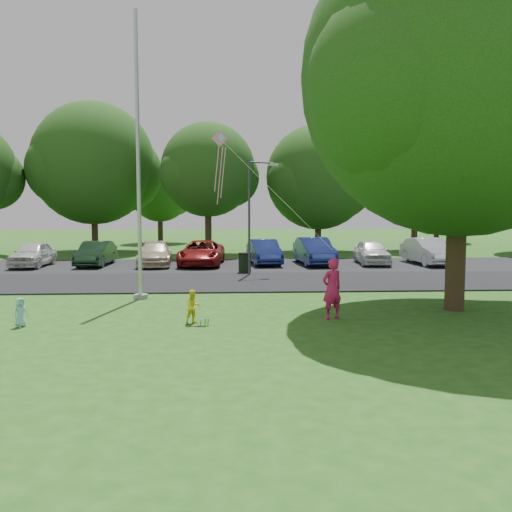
{
  "coord_description": "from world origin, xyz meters",
  "views": [
    {
      "loc": [
        -0.51,
        -15.29,
        3.38
      ],
      "look_at": [
        0.56,
        4.0,
        1.6
      ],
      "focal_mm": 40.0,
      "sensor_mm": 36.0,
      "label": 1
    }
  ],
  "objects": [
    {
      "name": "ground",
      "position": [
        0.0,
        0.0,
        0.0
      ],
      "size": [
        120.0,
        120.0,
        0.0
      ],
      "primitive_type": "plane",
      "color": "#235717",
      "rests_on": "ground"
    },
    {
      "name": "child_yellow",
      "position": [
        -1.39,
        0.65,
        0.48
      ],
      "size": [
        0.59,
        0.56,
        0.96
      ],
      "primitive_type": "imported",
      "rotation": [
        0.0,
        0.0,
        0.56
      ],
      "color": "yellow",
      "rests_on": "ground"
    },
    {
      "name": "horizon_trees",
      "position": [
        4.06,
        33.88,
        4.3
      ],
      "size": [
        77.46,
        7.2,
        7.02
      ],
      "color": "#332316",
      "rests_on": "ground"
    },
    {
      "name": "flagpole",
      "position": [
        -3.5,
        5.0,
        4.17
      ],
      "size": [
        0.5,
        0.5,
        10.0
      ],
      "color": "#B7BABF",
      "rests_on": "ground"
    },
    {
      "name": "woman",
      "position": [
        2.62,
        1.03,
        0.9
      ],
      "size": [
        0.78,
        0.67,
        1.8
      ],
      "primitive_type": "imported",
      "rotation": [
        0.0,
        0.0,
        3.57
      ],
      "color": "#CE1B56",
      "rests_on": "ground"
    },
    {
      "name": "tree_row",
      "position": [
        1.59,
        24.23,
        5.71
      ],
      "size": [
        64.35,
        11.94,
        10.88
      ],
      "color": "#332316",
      "rests_on": "ground"
    },
    {
      "name": "parking_strip",
      "position": [
        0.0,
        15.5,
        0.03
      ],
      "size": [
        42.0,
        7.0,
        0.06
      ],
      "primitive_type": "cube",
      "color": "black",
      "rests_on": "ground"
    },
    {
      "name": "trash_can",
      "position": [
        0.47,
        12.1,
        0.51
      ],
      "size": [
        0.64,
        0.64,
        1.01
      ],
      "rotation": [
        0.0,
        0.0,
        0.13
      ],
      "color": "black",
      "rests_on": "ground"
    },
    {
      "name": "street_lamp",
      "position": [
        0.85,
        11.32,
        3.26
      ],
      "size": [
        1.44,
        0.72,
        5.42
      ],
      "rotation": [
        0.0,
        0.0,
        0.4
      ],
      "color": "#3F3F44",
      "rests_on": "ground"
    },
    {
      "name": "big_tree",
      "position": [
        6.71,
        2.18,
        7.02
      ],
      "size": [
        10.42,
        9.92,
        12.25
      ],
      "rotation": [
        0.0,
        0.0,
        -0.08
      ],
      "color": "#332316",
      "rests_on": "ground"
    },
    {
      "name": "child_blue",
      "position": [
        -6.11,
        0.47,
        0.41
      ],
      "size": [
        0.44,
        0.47,
        0.81
      ],
      "primitive_type": "imported",
      "rotation": [
        0.0,
        0.0,
        0.96
      ],
      "color": "#8AC6D4",
      "rests_on": "ground"
    },
    {
      "name": "parked_cars",
      "position": [
        0.24,
        15.43,
        0.74
      ],
      "size": [
        23.01,
        4.94,
        1.46
      ],
      "color": "silver",
      "rests_on": "ground"
    },
    {
      "name": "kite",
      "position": [
        -0.55,
        2.51,
        4.85
      ],
      "size": [
        3.52,
        1.75,
        3.6
      ],
      "rotation": [
        0.0,
        0.0,
        -0.03
      ],
      "color": "pink",
      "rests_on": "ground"
    },
    {
      "name": "park_road",
      "position": [
        0.0,
        9.0,
        0.03
      ],
      "size": [
        60.0,
        6.0,
        0.06
      ],
      "primitive_type": "cube",
      "color": "black",
      "rests_on": "ground"
    }
  ]
}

